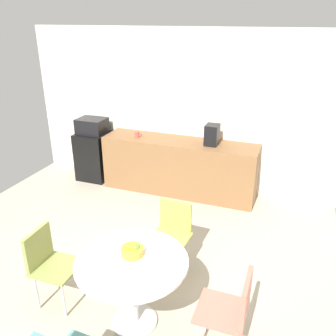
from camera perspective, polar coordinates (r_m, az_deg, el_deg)
ground_plane at (r=3.97m, az=-8.26°, el=-20.71°), size 6.00×6.00×0.00m
wall_back at (r=5.84m, az=5.07°, el=8.92°), size 6.00×0.10×2.60m
counter_block at (r=5.85m, az=1.82°, el=0.24°), size 2.53×0.60×0.90m
mini_fridge at (r=6.51m, az=-11.77°, el=1.98°), size 0.54×0.54×0.85m
microwave at (r=6.33m, az=-12.17°, el=6.67°), size 0.48×0.38×0.26m
round_table at (r=3.37m, az=-5.78°, el=-16.60°), size 1.02×1.02×0.74m
chair_coral at (r=3.21m, az=10.52°, el=-21.08°), size 0.42×0.42×0.83m
chair_yellow at (r=4.08m, az=0.73°, el=-9.70°), size 0.45×0.45×0.83m
chair_olive at (r=3.83m, az=-18.87°, el=-13.65°), size 0.43×0.43×0.83m
fruit_bowl at (r=3.31m, az=-5.80°, el=-13.06°), size 0.21×0.21×0.11m
mug_white at (r=5.87m, az=-4.97°, el=5.44°), size 0.13×0.08×0.09m
coffee_maker at (r=5.50m, az=7.11°, el=5.33°), size 0.20×0.24×0.32m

